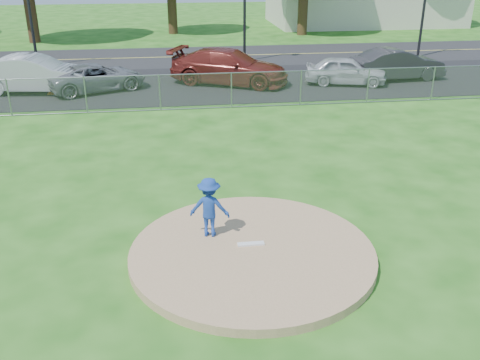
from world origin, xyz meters
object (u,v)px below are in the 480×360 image
Objects in this scene: parked_car_darkred at (229,67)px; traffic_signal_left at (33,6)px; traffic_signal_right at (429,0)px; parked_car_white at (35,74)px; parked_car_pearl at (346,71)px; traffic_cone at (51,87)px; parked_car_charcoal at (397,64)px; pitcher at (209,207)px; parked_car_gray at (97,77)px.

traffic_signal_left is at bearing 85.93° from parked_car_darkred.
parked_car_white is at bearing -164.52° from traffic_signal_right.
parked_car_pearl is (14.94, -0.43, -0.18)m from parked_car_white.
parked_car_darkred is at bearing 6.04° from traffic_cone.
traffic_cone is at bearing -162.95° from traffic_signal_right.
traffic_signal_right is at bearing 17.05° from traffic_cone.
parked_car_darkred is (10.19, -5.63, -2.50)m from traffic_signal_left.
parked_car_charcoal is (2.93, 0.64, 0.10)m from parked_car_pearl.
pitcher reaches higher than parked_car_gray.
pitcher is (-15.10, -21.22, -2.46)m from traffic_signal_right.
parked_car_white is at bearing 103.20° from parked_car_pearl.
parked_car_darkred is (-12.81, -5.63, -2.50)m from traffic_signal_right.
parked_car_white is at bearing 150.13° from traffic_cone.
traffic_signal_left reaches higher than parked_car_darkred.
parked_car_gray reaches higher than traffic_cone.
pitcher reaches higher than parked_car_pearl.
traffic_cone is (1.71, -6.53, -3.05)m from traffic_signal_left.
pitcher is 15.59m from parked_car_gray.
parked_car_gray is (-19.22, -6.18, -2.71)m from traffic_signal_right.
traffic_signal_left is 0.95× the size of parked_car_darkred.
traffic_signal_left reaches higher than parked_car_charcoal.
parked_car_gray is (-4.12, 15.04, -0.26)m from pitcher.
parked_car_white is 9.23m from parked_car_darkred.
parked_car_white is (0.97, -6.10, -2.49)m from traffic_signal_left.
parked_car_charcoal is at bearing -17.35° from traffic_signal_left.
traffic_signal_right is at bearing -32.54° from parked_car_pearl.
traffic_signal_right is 1.40× the size of parked_car_pearl.
traffic_cone is 0.10× the size of parked_car_darkred.
traffic_signal_right reaches higher than parked_car_charcoal.
parked_car_gray is (2.07, 0.35, 0.33)m from traffic_cone.
parked_car_pearl is (-7.09, -6.53, -2.67)m from traffic_signal_right.
pitcher is 0.27× the size of parked_car_white.
traffic_signal_left is 1.40× the size of parked_car_pearl.
traffic_signal_left is 1.18× the size of parked_car_charcoal.
parked_car_gray is at bearing -58.53° from traffic_signal_left.
parked_car_charcoal is (17.13, 0.64, 0.48)m from traffic_cone.
traffic_cone is 2.13m from parked_car_gray.
parked_car_pearl is (15.91, -6.53, -2.67)m from traffic_signal_left.
traffic_signal_right is 10.00m from parked_car_pearl.
parked_car_darkred is 1.48× the size of parked_car_pearl.
parked_car_pearl is 0.84× the size of parked_car_charcoal.
traffic_cone is 0.13× the size of parked_car_gray.
traffic_signal_left reaches higher than parked_car_pearl.
parked_car_gray is (2.81, -0.08, -0.22)m from parked_car_white.
traffic_signal_right is 22.48m from traffic_cone.
parked_car_white is at bearing 84.59° from parked_car_charcoal.
traffic_signal_right reaches higher than parked_car_gray.
parked_car_gray is 1.15× the size of parked_car_pearl.
parked_car_pearl is 3.00m from parked_car_charcoal.
parked_car_darkred is at bearing -109.68° from parked_car_gray.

